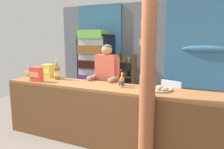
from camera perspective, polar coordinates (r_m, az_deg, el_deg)
The scene contains 15 objects.
ground_plane at distance 4.25m, azimuth 2.21°, elevation -13.40°, with size 7.68×7.68×0.00m, color slate.
back_wall_curtained at distance 5.64m, azimuth 9.85°, elevation 5.76°, with size 5.17×0.22×2.52m.
stall_counter at distance 3.37m, azimuth -3.07°, elevation -9.09°, with size 3.42×0.59×0.93m.
timber_post at distance 2.69m, azimuth 9.22°, elevation -1.31°, with size 0.21×0.19×2.41m.
drink_fridge at distance 5.65m, azimuth -4.32°, elevation 2.97°, with size 0.79×0.66×1.84m.
bottle_shelf_rack at distance 5.60m, azimuth 3.65°, elevation -0.86°, with size 0.48×0.28×1.25m.
plastic_lawn_chair at distance 4.43m, azimuth 15.78°, elevation -6.03°, with size 0.57×0.57×0.86m.
shopkeeper at distance 3.90m, azimuth -1.37°, elevation -0.68°, with size 0.49×0.42×1.54m.
soda_bottle_iced_tea at distance 3.99m, azimuth -14.08°, elevation 0.81°, with size 0.10×0.10×0.34m.
soda_bottle_cola at distance 3.38m, azimuth 2.30°, elevation -1.06°, with size 0.07×0.07×0.25m.
soda_bottle_orange_soda at distance 3.25m, azimuth 2.62°, elevation -1.77°, with size 0.06×0.06×0.22m.
snack_box_crackers at distance 3.89m, azimuth -19.00°, elevation 0.06°, with size 0.21×0.11×0.24m.
snack_box_instant_noodle at distance 4.27m, azimuth -16.22°, elevation 0.96°, with size 0.18×0.15×0.24m.
pastry_tray at distance 3.15m, azimuth 12.08°, elevation -3.63°, with size 0.35×0.35×0.07m.
banana_bunch at distance 4.44m, azimuth -20.46°, elevation 0.25°, with size 0.27×0.05×0.16m.
Camera 1 is at (1.53, -2.42, 1.66)m, focal length 35.29 mm.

